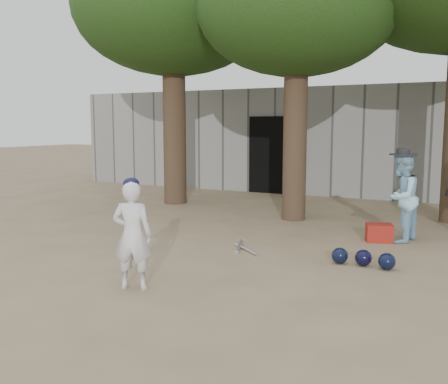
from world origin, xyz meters
The scene contains 7 objects.
ground centered at (0.00, 0.00, 0.00)m, with size 70.00×70.00×0.00m, color #937C5E.
boy_player centered at (0.36, -0.91, 0.65)m, with size 0.47×0.31×1.29m, color silver.
spectator_blue centered at (2.84, 3.09, 0.74)m, with size 0.72×0.56×1.49m, color #9BD2EF.
red_bag centered at (2.54, 2.92, 0.15)m, with size 0.42×0.32×0.30m, color #A62A16.
back_building centered at (0.00, 10.33, 1.50)m, with size 16.00×5.24×3.00m.
helmet_row centered at (2.61, 1.28, 0.11)m, with size 0.87×0.27×0.23m.
bat_pile centered at (0.72, 1.40, 0.03)m, with size 0.63×0.71×0.06m.
Camera 1 is at (3.91, -5.55, 1.92)m, focal length 40.00 mm.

